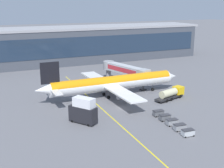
{
  "coord_description": "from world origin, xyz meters",
  "views": [
    {
      "loc": [
        -34.99,
        -69.98,
        27.59
      ],
      "look_at": [
        1.32,
        8.97,
        4.5
      ],
      "focal_mm": 49.12,
      "sensor_mm": 36.0,
      "label": 1
    }
  ],
  "objects_px": {
    "baggage_cart_0": "(188,133)",
    "baggage_cart_1": "(180,127)",
    "baggage_cart_3": "(165,117)",
    "baggage_cart_4": "(158,113)",
    "fuel_tanker": "(171,93)",
    "main_airliner": "(112,83)",
    "baggage_cart_2": "(172,122)",
    "catering_lift": "(83,111)"
  },
  "relations": [
    {
      "from": "baggage_cart_0",
      "to": "baggage_cart_1",
      "type": "relative_size",
      "value": 1.0
    },
    {
      "from": "baggage_cart_3",
      "to": "baggage_cart_4",
      "type": "relative_size",
      "value": 1.0
    },
    {
      "from": "baggage_cart_3",
      "to": "baggage_cart_4",
      "type": "height_order",
      "value": "same"
    },
    {
      "from": "baggage_cart_4",
      "to": "fuel_tanker",
      "type": "bearing_deg",
      "value": 42.64
    },
    {
      "from": "main_airliner",
      "to": "baggage_cart_0",
      "type": "xyz_separation_m",
      "value": [
        2.64,
        -32.78,
        -3.46
      ]
    },
    {
      "from": "main_airliner",
      "to": "baggage_cart_0",
      "type": "relative_size",
      "value": 16.91
    },
    {
      "from": "main_airliner",
      "to": "baggage_cart_2",
      "type": "xyz_separation_m",
      "value": [
        3.08,
        -26.39,
        -3.46
      ]
    },
    {
      "from": "catering_lift",
      "to": "baggage_cart_0",
      "type": "xyz_separation_m",
      "value": [
        17.79,
        -16.3,
        -2.28
      ]
    },
    {
      "from": "baggage_cart_1",
      "to": "baggage_cart_3",
      "type": "xyz_separation_m",
      "value": [
        0.45,
        6.38,
        0.0
      ]
    },
    {
      "from": "baggage_cart_2",
      "to": "baggage_cart_4",
      "type": "height_order",
      "value": "same"
    },
    {
      "from": "fuel_tanker",
      "to": "catering_lift",
      "type": "relative_size",
      "value": 1.57
    },
    {
      "from": "fuel_tanker",
      "to": "catering_lift",
      "type": "xyz_separation_m",
      "value": [
        -29.91,
        -6.82,
        1.32
      ]
    },
    {
      "from": "catering_lift",
      "to": "baggage_cart_2",
      "type": "height_order",
      "value": "catering_lift"
    },
    {
      "from": "baggage_cart_2",
      "to": "baggage_cart_4",
      "type": "bearing_deg",
      "value": 86.0
    },
    {
      "from": "fuel_tanker",
      "to": "baggage_cart_0",
      "type": "relative_size",
      "value": 4.02
    },
    {
      "from": "catering_lift",
      "to": "baggage_cart_2",
      "type": "distance_m",
      "value": 20.88
    },
    {
      "from": "main_airliner",
      "to": "fuel_tanker",
      "type": "xyz_separation_m",
      "value": [
        14.77,
        -9.66,
        -2.5
      ]
    },
    {
      "from": "catering_lift",
      "to": "fuel_tanker",
      "type": "bearing_deg",
      "value": 12.84
    },
    {
      "from": "baggage_cart_2",
      "to": "catering_lift",
      "type": "bearing_deg",
      "value": 151.47
    },
    {
      "from": "catering_lift",
      "to": "baggage_cart_2",
      "type": "bearing_deg",
      "value": -28.53
    },
    {
      "from": "main_airliner",
      "to": "fuel_tanker",
      "type": "distance_m",
      "value": 17.82
    },
    {
      "from": "main_airliner",
      "to": "baggage_cart_2",
      "type": "height_order",
      "value": "main_airliner"
    },
    {
      "from": "main_airliner",
      "to": "baggage_cart_3",
      "type": "distance_m",
      "value": 23.69
    },
    {
      "from": "catering_lift",
      "to": "baggage_cart_1",
      "type": "distance_m",
      "value": 22.39
    },
    {
      "from": "baggage_cart_3",
      "to": "baggage_cart_4",
      "type": "xyz_separation_m",
      "value": [
        0.22,
        3.19,
        0.0
      ]
    },
    {
      "from": "baggage_cart_4",
      "to": "main_airliner",
      "type": "bearing_deg",
      "value": 100.01
    },
    {
      "from": "catering_lift",
      "to": "baggage_cart_4",
      "type": "relative_size",
      "value": 2.56
    },
    {
      "from": "catering_lift",
      "to": "baggage_cart_4",
      "type": "distance_m",
      "value": 19.15
    },
    {
      "from": "catering_lift",
      "to": "baggage_cart_3",
      "type": "height_order",
      "value": "catering_lift"
    },
    {
      "from": "fuel_tanker",
      "to": "baggage_cart_3",
      "type": "xyz_separation_m",
      "value": [
        -11.46,
        -13.54,
        -0.96
      ]
    },
    {
      "from": "baggage_cart_2",
      "to": "main_airliner",
      "type": "bearing_deg",
      "value": 96.66
    },
    {
      "from": "fuel_tanker",
      "to": "baggage_cart_0",
      "type": "distance_m",
      "value": 26.12
    },
    {
      "from": "baggage_cart_1",
      "to": "baggage_cart_2",
      "type": "height_order",
      "value": "same"
    },
    {
      "from": "baggage_cart_0",
      "to": "baggage_cart_4",
      "type": "bearing_deg",
      "value": 86.0
    },
    {
      "from": "main_airliner",
      "to": "fuel_tanker",
      "type": "height_order",
      "value": "main_airliner"
    },
    {
      "from": "baggage_cart_3",
      "to": "baggage_cart_1",
      "type": "bearing_deg",
      "value": -94.0
    },
    {
      "from": "catering_lift",
      "to": "baggage_cart_2",
      "type": "relative_size",
      "value": 2.56
    },
    {
      "from": "baggage_cart_0",
      "to": "baggage_cart_1",
      "type": "distance_m",
      "value": 3.2
    },
    {
      "from": "fuel_tanker",
      "to": "baggage_cart_0",
      "type": "xyz_separation_m",
      "value": [
        -12.13,
        -23.12,
        -0.96
      ]
    },
    {
      "from": "fuel_tanker",
      "to": "baggage_cart_4",
      "type": "height_order",
      "value": "fuel_tanker"
    },
    {
      "from": "main_airliner",
      "to": "baggage_cart_3",
      "type": "relative_size",
      "value": 16.91
    },
    {
      "from": "main_airliner",
      "to": "baggage_cart_3",
      "type": "height_order",
      "value": "main_airliner"
    }
  ]
}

